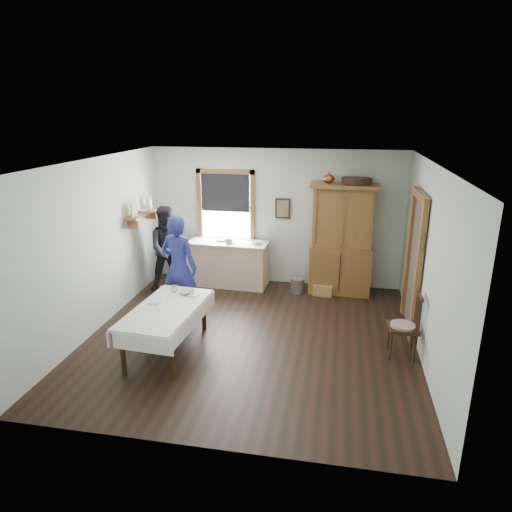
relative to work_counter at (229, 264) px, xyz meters
name	(u,v)px	position (x,y,z in m)	size (l,w,h in m)	color
room	(251,255)	(0.88, -2.13, 0.90)	(5.01, 5.01, 2.70)	black
window	(226,202)	(-0.12, 0.33, 1.18)	(1.18, 0.07, 1.48)	white
doorway	(415,259)	(3.34, -1.28, 0.71)	(0.09, 1.14, 2.22)	#483D33
wall_shelf	(142,212)	(-1.49, -0.60, 1.12)	(0.24, 1.00, 0.44)	brown
framed_picture	(283,209)	(1.03, 0.33, 1.10)	(0.30, 0.04, 0.40)	black
rug_beater	(424,234)	(3.33, -1.83, 1.27)	(0.27, 0.27, 0.01)	black
work_counter	(229,264)	(0.00, 0.00, 0.00)	(1.58, 0.60, 0.91)	tan
china_hutch	(342,240)	(2.20, 0.03, 0.60)	(1.24, 0.59, 2.11)	brown
dining_table	(167,329)	(-0.26, -2.73, -0.12)	(0.89, 1.69, 0.67)	white
spindle_chair	(404,325)	(3.12, -2.27, 0.03)	(0.45, 0.45, 0.97)	black
pail	(297,285)	(1.41, -0.14, -0.31)	(0.26, 0.26, 0.28)	gray
wicker_basket	(323,290)	(1.91, -0.18, -0.35)	(0.36, 0.26, 0.21)	#AA814D
woman_blue	(179,270)	(-0.46, -1.56, 0.37)	(0.60, 0.39, 1.64)	navy
figure_dark	(169,252)	(-1.07, -0.43, 0.32)	(0.75, 0.59, 1.55)	black
table_cup_a	(175,289)	(-0.34, -2.12, 0.27)	(0.13, 0.13, 0.10)	silver
table_cup_b	(192,292)	(-0.03, -2.21, 0.27)	(0.10, 0.10, 0.10)	silver
table_bowl	(185,292)	(-0.15, -2.17, 0.25)	(0.23, 0.23, 0.06)	silver
counter_book	(216,239)	(-0.27, 0.09, 0.46)	(0.18, 0.24, 0.02)	brown
counter_bowl	(256,242)	(0.57, -0.04, 0.48)	(0.19, 0.19, 0.06)	silver
shelf_bowl	(143,211)	(-1.49, -0.58, 1.14)	(0.22, 0.22, 0.05)	silver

